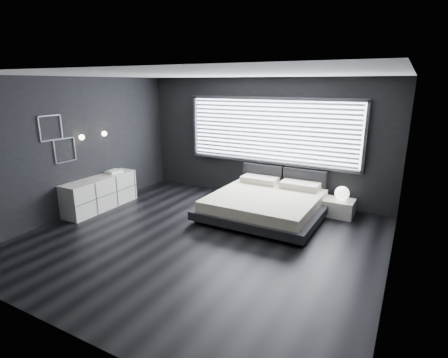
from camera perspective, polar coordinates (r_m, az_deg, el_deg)
The scene contains 12 objects.
room at distance 5.84m, azimuth -3.99°, elevation 2.77°, with size 6.04×6.00×2.80m.
window at distance 8.10m, azimuth 7.57°, elevation 7.75°, with size 4.14×0.09×1.52m.
headboard at distance 8.12m, azimuth 9.64°, elevation 0.20°, with size 1.96×0.16×0.52m.
sconce_near at distance 7.75m, azimuth -22.23°, elevation 6.33°, with size 0.18×0.11×0.11m.
sconce_far at distance 8.14m, azimuth -18.98°, elevation 7.02°, with size 0.18×0.11×0.11m.
wall_art_upper at distance 7.43m, azimuth -26.44°, elevation 7.47°, with size 0.01×0.48×0.48m.
wall_art_lower at distance 7.65m, azimuth -24.51°, elevation 4.29°, with size 0.01×0.48×0.48m.
bed at distance 7.27m, azimuth 6.82°, elevation -3.93°, with size 2.34×2.24×0.60m.
nightstand at distance 7.65m, azimuth 18.25°, elevation -4.48°, with size 0.59×0.49×0.35m, color silver.
orb_lamp at distance 7.55m, azimuth 18.71°, elevation -2.23°, with size 0.29×0.29×0.29m, color white.
dresser at distance 8.10m, azimuth -19.50°, elevation -2.15°, with size 0.53×1.76×0.70m.
book_stack at distance 8.30m, azimuth -17.51°, elevation 1.18°, with size 0.29×0.36×0.07m.
Camera 1 is at (3.07, -4.80, 2.68)m, focal length 28.00 mm.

